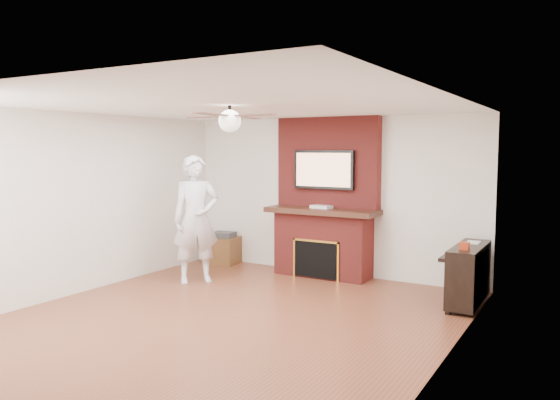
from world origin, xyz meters
The scene contains 13 objects.
room_shell centered at (0.00, 0.00, 1.25)m, with size 5.36×5.86×2.86m.
fireplace centered at (0.00, 2.55, 1.00)m, with size 1.78×0.64×2.50m.
tv centered at (0.00, 2.50, 1.68)m, with size 1.00×0.08×0.60m.
ceiling_fan centered at (0.00, 0.00, 2.33)m, with size 1.21×1.21×0.31m.
person centered at (-1.47, 1.18, 0.95)m, with size 0.70×0.47×1.91m, color silver.
side_table centered at (-1.92, 2.48, 0.26)m, with size 0.55×0.55×0.56m.
piano centered at (2.31, 1.98, 0.41)m, with size 0.44×1.18×0.86m.
cable_box centered at (-0.01, 2.45, 1.10)m, with size 0.32×0.18×0.05m, color silver.
candle_orange centered at (-0.22, 2.31, 0.07)m, with size 0.06×0.06×0.13m, color orange.
candle_green centered at (-0.12, 2.32, 0.05)m, with size 0.07×0.07×0.10m, color #2F7638.
candle_cream centered at (0.13, 2.34, 0.05)m, with size 0.09×0.09×0.10m, color beige.
candle_blue centered at (0.17, 2.31, 0.04)m, with size 0.05×0.05×0.09m, color #313F93.
candle_cream_extra centered at (0.00, 2.34, 0.05)m, with size 0.09×0.09×0.10m, color #A0C59C.
Camera 1 is at (3.68, -5.17, 2.00)m, focal length 35.00 mm.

